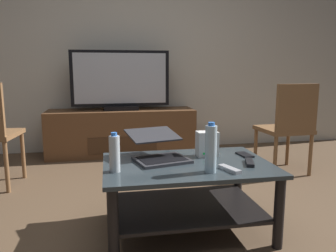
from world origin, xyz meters
The scene contains 13 objects.
ground_plane centered at (0.00, 0.00, 0.00)m, with size 7.68×7.68×0.00m, color brown.
back_wall centered at (0.00, 2.37, 1.40)m, with size 6.40×0.12×2.80m, color beige.
coffee_table centered at (0.05, 0.01, 0.31)m, with size 1.03×0.70×0.45m.
media_cabinet centered at (-0.27, 2.05, 0.27)m, with size 1.75×0.49×0.54m.
television centered at (-0.27, 2.03, 0.88)m, with size 1.15×0.20×0.70m.
dining_chair centered at (1.29, 0.97, 0.50)m, with size 0.46×0.46×0.89m.
laptop centered at (-0.12, 0.13, 0.51)m, with size 0.41×0.48×0.17m.
router_box centered at (0.22, 0.15, 0.53)m, with size 0.14×0.10×0.17m.
water_bottle_near centered at (0.13, -0.20, 0.58)m, with size 0.07×0.07×0.29m.
water_bottle_far centered at (-0.40, -0.09, 0.55)m, with size 0.06×0.06×0.23m.
cell_phone centered at (0.48, 0.11, 0.45)m, with size 0.07×0.14×0.01m, color black.
tv_remote centered at (0.42, -0.08, 0.46)m, with size 0.04×0.16×0.02m, color black.
soundbar_remote centered at (0.25, -0.19, 0.46)m, with size 0.04×0.16×0.02m, color #99999E.
Camera 1 is at (-0.43, -1.93, 1.02)m, focal length 35.41 mm.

